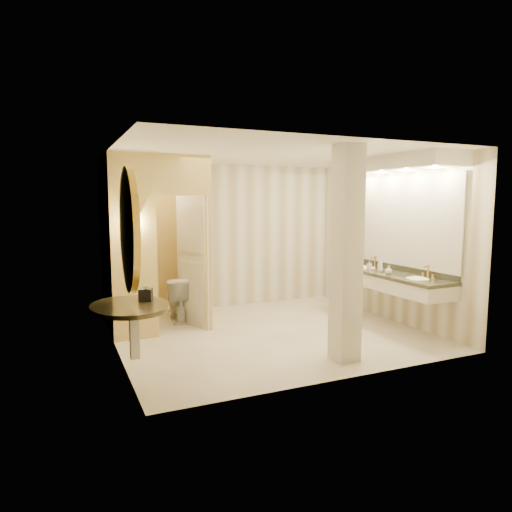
{
  "coord_description": "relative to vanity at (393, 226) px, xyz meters",
  "views": [
    {
      "loc": [
        -2.95,
        -6.16,
        2.01
      ],
      "look_at": [
        -0.14,
        0.2,
        1.18
      ],
      "focal_mm": 32.0,
      "sensor_mm": 36.0,
      "label": 1
    }
  ],
  "objects": [
    {
      "name": "floor",
      "position": [
        -1.98,
        0.4,
        -1.63
      ],
      "size": [
        4.5,
        4.5,
        0.0
      ],
      "primitive_type": "plane",
      "color": "white",
      "rests_on": "ground"
    },
    {
      "name": "ceiling",
      "position": [
        -1.98,
        0.4,
        1.07
      ],
      "size": [
        4.5,
        4.5,
        0.0
      ],
      "primitive_type": "plane",
      "rotation": [
        3.14,
        0.0,
        0.0
      ],
      "color": "white",
      "rests_on": "wall_back"
    },
    {
      "name": "wall_back",
      "position": [
        -1.98,
        2.4,
        -0.28
      ],
      "size": [
        4.5,
        0.02,
        2.7
      ],
      "primitive_type": "cube",
      "color": "beige",
      "rests_on": "floor"
    },
    {
      "name": "wall_front",
      "position": [
        -1.98,
        -1.6,
        -0.28
      ],
      "size": [
        4.5,
        0.02,
        2.7
      ],
      "primitive_type": "cube",
      "color": "beige",
      "rests_on": "floor"
    },
    {
      "name": "wall_left",
      "position": [
        -4.23,
        0.4,
        -0.28
      ],
      "size": [
        0.02,
        4.0,
        2.7
      ],
      "primitive_type": "cube",
      "color": "beige",
      "rests_on": "floor"
    },
    {
      "name": "wall_right",
      "position": [
        0.27,
        0.4,
        -0.28
      ],
      "size": [
        0.02,
        4.0,
        2.7
      ],
      "primitive_type": "cube",
      "color": "beige",
      "rests_on": "floor"
    },
    {
      "name": "toilet_closet",
      "position": [
        -3.1,
        1.37,
        -0.24
      ],
      "size": [
        1.5,
        1.55,
        2.7
      ],
      "color": "#F0D47D",
      "rests_on": "floor"
    },
    {
      "name": "wall_sconce",
      "position": [
        -3.9,
        0.83,
        0.1
      ],
      "size": [
        0.14,
        0.14,
        0.42
      ],
      "color": "gold",
      "rests_on": "toilet_closet"
    },
    {
      "name": "vanity",
      "position": [
        0.0,
        0.0,
        0.0
      ],
      "size": [
        0.75,
        2.49,
        2.09
      ],
      "color": "beige",
      "rests_on": "floor"
    },
    {
      "name": "console_shelf",
      "position": [
        -4.19,
        -0.66,
        -0.28
      ],
      "size": [
        1.07,
        1.07,
        1.98
      ],
      "color": "black",
      "rests_on": "floor"
    },
    {
      "name": "pillar",
      "position": [
        -1.63,
        -1.08,
        -0.28
      ],
      "size": [
        0.3,
        0.3,
        2.7
      ],
      "primitive_type": "cube",
      "color": "beige",
      "rests_on": "floor"
    },
    {
      "name": "tissue_box",
      "position": [
        -4.01,
        -0.55,
        -0.68
      ],
      "size": [
        0.18,
        0.18,
        0.14
      ],
      "primitive_type": "cube",
      "rotation": [
        0.0,
        0.0,
        -0.38
      ],
      "color": "black",
      "rests_on": "console_shelf"
    },
    {
      "name": "toilet",
      "position": [
        -3.08,
        1.69,
        -1.25
      ],
      "size": [
        0.48,
        0.77,
        0.75
      ],
      "primitive_type": "imported",
      "rotation": [
        0.0,
        0.0,
        3.05
      ],
      "color": "white",
      "rests_on": "floor"
    },
    {
      "name": "soap_bottle_a",
      "position": [
        -0.14,
        0.37,
        -0.68
      ],
      "size": [
        0.09,
        0.09,
        0.15
      ],
      "primitive_type": "imported",
      "rotation": [
        0.0,
        0.0,
        0.3
      ],
      "color": "beige",
      "rests_on": "vanity"
    },
    {
      "name": "soap_bottle_b",
      "position": [
        -0.15,
        -0.12,
        -0.69
      ],
      "size": [
        0.13,
        0.13,
        0.13
      ],
      "primitive_type": "imported",
      "rotation": [
        0.0,
        0.0,
        -0.27
      ],
      "color": "silver",
      "rests_on": "vanity"
    },
    {
      "name": "soap_bottle_c",
      "position": [
        -0.13,
        0.11,
        -0.64
      ],
      "size": [
        0.09,
        0.09,
        0.22
      ],
      "primitive_type": "imported",
      "rotation": [
        0.0,
        0.0,
        -0.11
      ],
      "color": "#C6B28C",
      "rests_on": "vanity"
    }
  ]
}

